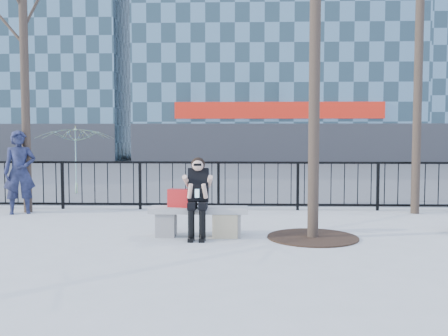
{
  "coord_description": "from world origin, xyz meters",
  "views": [
    {
      "loc": [
        0.71,
        -8.3,
        1.7
      ],
      "look_at": [
        0.4,
        0.8,
        1.1
      ],
      "focal_mm": 40.0,
      "sensor_mm": 36.0,
      "label": 1
    }
  ],
  "objects": [
    {
      "name": "railing",
      "position": [
        0.0,
        3.0,
        0.55
      ],
      "size": [
        14.0,
        0.06,
        1.1
      ],
      "color": "black",
      "rests_on": "ground"
    },
    {
      "name": "ground",
      "position": [
        0.0,
        0.0,
        0.0
      ],
      "size": [
        120.0,
        120.0,
        0.0
      ],
      "primitive_type": "plane",
      "color": "#A4A39E",
      "rests_on": "ground"
    },
    {
      "name": "standing_man",
      "position": [
        -4.07,
        2.27,
        0.9
      ],
      "size": [
        0.78,
        0.67,
        1.81
      ],
      "primitive_type": "imported",
      "rotation": [
        0.0,
        0.0,
        0.43
      ],
      "color": "black",
      "rests_on": "ground"
    },
    {
      "name": "shopping_bag",
      "position": [
        0.45,
        -0.15,
        0.2
      ],
      "size": [
        0.42,
        0.16,
        0.39
      ],
      "primitive_type": "cube",
      "rotation": [
        0.0,
        0.0,
        -0.02
      ],
      "color": "beige",
      "rests_on": "ground"
    },
    {
      "name": "tree_grate",
      "position": [
        1.9,
        -0.1,
        0.01
      ],
      "size": [
        1.5,
        1.5,
        0.02
      ],
      "primitive_type": "cylinder",
      "color": "black",
      "rests_on": "ground"
    },
    {
      "name": "handbag",
      "position": [
        -0.33,
        0.02,
        0.64
      ],
      "size": [
        0.4,
        0.25,
        0.3
      ],
      "primitive_type": "cube",
      "rotation": [
        0.0,
        0.0,
        -0.23
      ],
      "color": "red",
      "rests_on": "bench_main"
    },
    {
      "name": "seated_woman",
      "position": [
        0.0,
        -0.16,
        0.67
      ],
      "size": [
        0.5,
        0.64,
        1.34
      ],
      "color": "black",
      "rests_on": "ground"
    },
    {
      "name": "bench_main",
      "position": [
        0.0,
        0.0,
        0.3
      ],
      "size": [
        1.65,
        0.46,
        0.49
      ],
      "color": "gray",
      "rests_on": "ground"
    },
    {
      "name": "vendor_umbrella",
      "position": [
        -4.06,
        5.89,
        0.99
      ],
      "size": [
        2.48,
        2.52,
        1.99
      ],
      "primitive_type": "imported",
      "rotation": [
        0.0,
        0.0,
        0.16
      ],
      "color": "#CED72F",
      "rests_on": "ground"
    },
    {
      "name": "street_surface",
      "position": [
        0.0,
        15.0,
        0.0
      ],
      "size": [
        60.0,
        23.0,
        0.01
      ],
      "primitive_type": "cube",
      "color": "#474747",
      "rests_on": "ground"
    }
  ]
}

